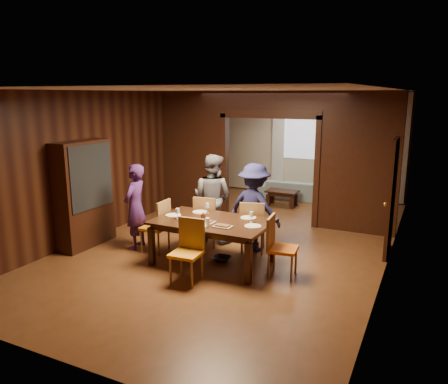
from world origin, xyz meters
The scene contains 32 objects.
floor centered at (0.00, 0.00, 0.00)m, with size 9.00×9.00×0.00m, color #553518.
ceiling centered at (0.00, 0.00, 2.90)m, with size 5.50×9.00×0.02m, color silver.
room_walls centered at (0.00, 1.89, 1.51)m, with size 5.52×9.01×2.90m.
person_purple centered at (-1.57, -1.22, 0.80)m, with size 0.58×0.38×1.59m, color #411E59.
person_grey centered at (-0.49, -0.21, 0.86)m, with size 0.84×0.65×1.72m, color slate.
person_navy centered at (0.44, -0.35, 0.81)m, with size 1.05×0.60×1.62m, color #1C1C46.
sofa centered at (-0.11, 3.85, 0.26)m, with size 1.77×0.69×0.52m, color #87A5B0.
serving_bowl centered at (0.16, -1.13, 0.80)m, with size 0.32×0.32×0.08m, color black.
dining_table centered at (0.06, -1.28, 0.38)m, with size 1.92×1.19×0.76m, color black.
coffee_table centered at (-0.14, 3.01, 0.20)m, with size 0.80×0.50×0.40m, color black.
chair_left centered at (-1.16, -1.21, 0.48)m, with size 0.44×0.44×0.97m, color orange, non-canonical shape.
chair_right centered at (1.30, -1.28, 0.48)m, with size 0.44×0.44×0.97m, color orange, non-canonical shape.
chair_far_l centered at (-0.45, -0.47, 0.48)m, with size 0.44×0.44×0.97m, color red, non-canonical shape.
chair_far_r centered at (0.46, -0.45, 0.48)m, with size 0.44×0.44×0.97m, color orange, non-canonical shape.
chair_near centered at (0.05, -2.12, 0.48)m, with size 0.44×0.44×0.97m, color orange, non-canonical shape.
hutch centered at (-2.53, -1.50, 1.00)m, with size 0.40×1.20×2.00m, color black.
door_right centered at (2.70, 0.50, 1.05)m, with size 0.06×0.90×2.10m, color black.
window_far centered at (0.00, 4.44, 1.70)m, with size 1.20×0.03×1.30m, color silver.
curtain_left centered at (-0.75, 4.40, 1.25)m, with size 0.35×0.06×2.40m, color white.
curtain_right centered at (0.75, 4.40, 1.25)m, with size 0.35×0.06×2.40m, color white.
plate_left centered at (-0.69, -1.31, 0.77)m, with size 0.27×0.27×0.01m, color white.
plate_far_l centered at (-0.38, -0.92, 0.77)m, with size 0.27×0.27×0.01m, color white.
plate_far_r centered at (0.55, -0.88, 0.77)m, with size 0.27×0.27×0.01m, color silver.
plate_right centered at (0.80, -1.29, 0.77)m, with size 0.27×0.27×0.01m, color silver.
plate_near centered at (0.02, -1.64, 0.77)m, with size 0.27×0.27×0.01m, color white.
platter_a centered at (0.02, -1.43, 0.78)m, with size 0.30×0.20×0.04m, color gray.
platter_b centered at (0.38, -1.53, 0.78)m, with size 0.30×0.20×0.04m, color slate.
wineglass_left centered at (-0.52, -1.44, 0.85)m, with size 0.08×0.08×0.18m, color white, non-canonical shape.
wineglass_far centered at (-0.23, -0.90, 0.85)m, with size 0.08×0.08×0.18m, color white, non-canonical shape.
wineglass_right centered at (0.69, -1.10, 0.85)m, with size 0.08×0.08×0.18m, color white, non-canonical shape.
tumbler centered at (0.15, -1.62, 0.83)m, with size 0.07×0.07×0.14m, color silver.
condiment_jar centered at (-0.11, -1.29, 0.82)m, with size 0.08×0.08×0.11m, color #522213, non-canonical shape.
Camera 1 is at (3.31, -7.51, 2.83)m, focal length 35.00 mm.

